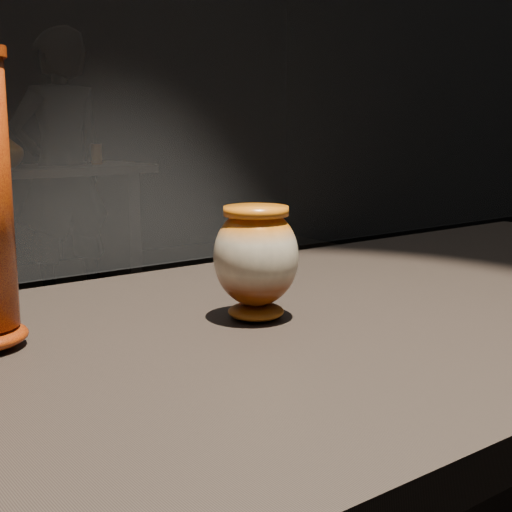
# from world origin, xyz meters

# --- Properties ---
(display_plinth) EXTENTS (2.00, 0.80, 0.90)m
(display_plinth) POSITION_xyz_m (0.00, 0.00, 0.63)
(display_plinth) COLOR black
(display_plinth) RESTS_ON ground
(main_vase) EXTENTS (0.14, 0.14, 0.16)m
(main_vase) POSITION_xyz_m (-0.12, 0.03, 0.99)
(main_vase) COLOR #632708
(main_vase) RESTS_ON display_plinth
(back_vase_mid) EXTENTS (0.24, 0.24, 0.22)m
(back_vase_mid) POSITION_xyz_m (0.65, 3.50, 1.01)
(back_vase_mid) COLOR #632708
(back_vase_mid) RESTS_ON back_shelf
(back_vase_right) EXTENTS (0.07, 0.07, 0.13)m
(back_vase_right) POSITION_xyz_m (1.21, 3.47, 0.96)
(back_vase_right) COLOR brown
(back_vase_right) RESTS_ON back_shelf
(visitor) EXTENTS (0.66, 0.46, 1.73)m
(visitor) POSITION_xyz_m (1.01, 3.56, 0.86)
(visitor) COLOR black
(visitor) RESTS_ON ground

